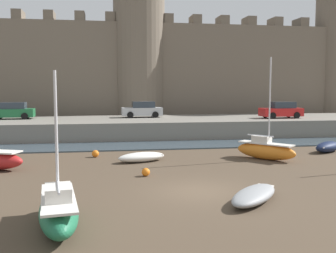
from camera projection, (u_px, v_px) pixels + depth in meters
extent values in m
plane|color=#4C3D2D|center=(199.00, 191.00, 17.82)|extent=(160.00, 160.00, 0.00)
cube|color=#3D4C56|center=(157.00, 145.00, 31.73)|extent=(80.00, 4.50, 0.10)
cube|color=slate|center=(148.00, 127.00, 38.77)|extent=(64.00, 10.00, 1.66)
cube|color=#706354|center=(139.00, 76.00, 47.18)|extent=(52.00, 2.80, 12.25)
cylinder|color=#706354|center=(139.00, 58.00, 46.98)|extent=(6.07, 6.07, 16.43)
cube|color=#6A5E4F|center=(18.00, 16.00, 44.37)|extent=(1.10, 2.52, 1.10)
cube|color=#6A5E4F|center=(50.00, 17.00, 44.91)|extent=(1.10, 2.52, 1.10)
cube|color=#6A5E4F|center=(80.00, 17.00, 45.45)|extent=(1.10, 2.52, 1.10)
cube|color=#6A5E4F|center=(110.00, 18.00, 45.99)|extent=(1.10, 2.52, 1.10)
cube|color=#6A5E4F|center=(167.00, 20.00, 47.07)|extent=(1.10, 2.52, 1.10)
cube|color=#6A5E4F|center=(195.00, 21.00, 47.61)|extent=(1.10, 2.52, 1.10)
cube|color=#6A5E4F|center=(222.00, 21.00, 48.15)|extent=(1.10, 2.52, 1.10)
cube|color=#6A5E4F|center=(249.00, 22.00, 48.69)|extent=(1.10, 2.52, 1.10)
cube|color=#6A5E4F|center=(275.00, 23.00, 49.23)|extent=(1.10, 2.52, 1.10)
cube|color=#6A5E4F|center=(300.00, 24.00, 49.77)|extent=(1.10, 2.52, 1.10)
ellipsoid|color=orange|center=(266.00, 151.00, 25.70)|extent=(3.42, 3.88, 1.09)
cube|color=silver|center=(266.00, 143.00, 25.65)|extent=(2.98, 3.40, 0.08)
cube|color=silver|center=(262.00, 139.00, 25.83)|extent=(1.26, 1.33, 0.44)
cylinder|color=silver|center=(270.00, 101.00, 25.24)|extent=(0.10, 0.10, 5.54)
cylinder|color=silver|center=(260.00, 136.00, 25.88)|extent=(1.24, 1.50, 0.08)
ellipsoid|color=silver|center=(142.00, 157.00, 24.89)|extent=(3.34, 2.09, 0.61)
ellipsoid|color=white|center=(142.00, 156.00, 24.88)|extent=(2.72, 1.67, 0.33)
cube|color=beige|center=(138.00, 156.00, 24.77)|extent=(0.50, 1.01, 0.06)
cube|color=beige|center=(159.00, 154.00, 25.44)|extent=(0.47, 0.70, 0.08)
ellipsoid|color=#141E3D|center=(328.00, 147.00, 28.64)|extent=(3.12, 2.61, 0.77)
ellipsoid|color=navy|center=(328.00, 146.00, 28.64)|extent=(2.53, 2.11, 0.42)
cube|color=beige|center=(329.00, 145.00, 28.79)|extent=(0.71, 0.91, 0.06)
cube|color=beige|center=(320.00, 147.00, 27.84)|extent=(0.58, 0.68, 0.08)
ellipsoid|color=#1E6B47|center=(59.00, 213.00, 13.02)|extent=(1.84, 4.41, 1.09)
cube|color=silver|center=(58.00, 198.00, 12.97)|extent=(1.58, 3.88, 0.08)
cube|color=silver|center=(58.00, 193.00, 12.64)|extent=(0.98, 1.30, 0.44)
cylinder|color=silver|center=(56.00, 134.00, 12.97)|extent=(0.10, 0.10, 4.15)
cylinder|color=silver|center=(58.00, 186.00, 12.52)|extent=(0.34, 1.92, 0.08)
ellipsoid|color=gray|center=(254.00, 195.00, 16.13)|extent=(3.37, 3.58, 0.57)
ellipsoid|color=silver|center=(254.00, 194.00, 16.13)|extent=(2.72, 2.90, 0.31)
cube|color=beige|center=(252.00, 194.00, 15.89)|extent=(0.95, 0.87, 0.06)
cube|color=beige|center=(265.00, 186.00, 17.32)|extent=(0.72, 0.68, 0.08)
sphere|color=orange|center=(146.00, 172.00, 20.82)|extent=(0.44, 0.44, 0.44)
sphere|color=orange|center=(95.00, 154.00, 26.53)|extent=(0.48, 0.48, 0.48)
cube|color=red|center=(281.00, 112.00, 39.24)|extent=(4.15, 1.82, 0.80)
cube|color=#2D3842|center=(282.00, 105.00, 39.20)|extent=(2.30, 1.56, 0.64)
cylinder|color=black|center=(273.00, 116.00, 38.20)|extent=(0.64, 0.20, 0.64)
cylinder|color=black|center=(265.00, 114.00, 39.86)|extent=(0.64, 0.20, 0.64)
cylinder|color=black|center=(297.00, 115.00, 38.68)|extent=(0.64, 0.20, 0.64)
cylinder|color=black|center=(288.00, 114.00, 40.34)|extent=(0.64, 0.20, 0.64)
cube|color=#B2B5B7|center=(142.00, 111.00, 40.19)|extent=(4.15, 1.82, 0.80)
cube|color=#2D3842|center=(143.00, 105.00, 40.15)|extent=(2.30, 1.56, 0.64)
cylinder|color=black|center=(130.00, 115.00, 39.15)|extent=(0.64, 0.20, 0.64)
cylinder|color=black|center=(129.00, 114.00, 40.81)|extent=(0.64, 0.20, 0.64)
cylinder|color=black|center=(155.00, 115.00, 39.62)|extent=(0.64, 0.20, 0.64)
cylinder|color=black|center=(153.00, 114.00, 41.28)|extent=(0.64, 0.20, 0.64)
cube|color=#1E6638|center=(12.00, 113.00, 37.99)|extent=(4.15, 1.82, 0.80)
cube|color=#2D3842|center=(13.00, 106.00, 37.95)|extent=(2.30, 1.56, 0.64)
cylinder|color=black|center=(0.00, 115.00, 38.62)|extent=(0.64, 0.20, 0.64)
cylinder|color=black|center=(25.00, 116.00, 37.43)|extent=(0.64, 0.20, 0.64)
cylinder|color=black|center=(27.00, 115.00, 39.09)|extent=(0.64, 0.20, 0.64)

